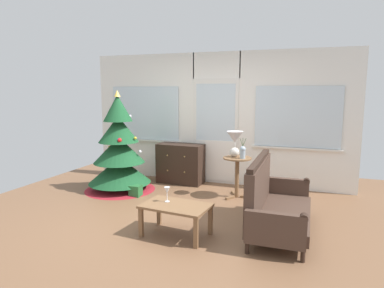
{
  "coord_description": "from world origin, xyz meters",
  "views": [
    {
      "loc": [
        1.83,
        -4.38,
        1.82
      ],
      "look_at": [
        0.05,
        0.55,
        1.0
      ],
      "focal_mm": 32.05,
      "sensor_mm": 36.0,
      "label": 1
    }
  ],
  "objects_px": {
    "flower_vase": "(243,152)",
    "coffee_table": "(176,209)",
    "settee_sofa": "(273,203)",
    "gift_box": "(136,191)",
    "table_lamp": "(235,140)",
    "wine_glass": "(167,191)",
    "christmas_tree": "(119,155)",
    "dresser_cabinet": "(181,163)",
    "side_table": "(237,169)"
  },
  "relations": [
    {
      "from": "settee_sofa",
      "to": "gift_box",
      "type": "distance_m",
      "value": 2.53
    },
    {
      "from": "side_table",
      "to": "gift_box",
      "type": "distance_m",
      "value": 1.8
    },
    {
      "from": "christmas_tree",
      "to": "wine_glass",
      "type": "relative_size",
      "value": 9.38
    },
    {
      "from": "settee_sofa",
      "to": "coffee_table",
      "type": "height_order",
      "value": "settee_sofa"
    },
    {
      "from": "settee_sofa",
      "to": "table_lamp",
      "type": "xyz_separation_m",
      "value": [
        -0.8,
        1.28,
        0.6
      ]
    },
    {
      "from": "flower_vase",
      "to": "wine_glass",
      "type": "distance_m",
      "value": 1.82
    },
    {
      "from": "dresser_cabinet",
      "to": "table_lamp",
      "type": "xyz_separation_m",
      "value": [
        1.2,
        -0.51,
        0.59
      ]
    },
    {
      "from": "coffee_table",
      "to": "wine_glass",
      "type": "xyz_separation_m",
      "value": [
        -0.15,
        0.07,
        0.2
      ]
    },
    {
      "from": "dresser_cabinet",
      "to": "settee_sofa",
      "type": "relative_size",
      "value": 0.56
    },
    {
      "from": "settee_sofa",
      "to": "table_lamp",
      "type": "bearing_deg",
      "value": 122.19
    },
    {
      "from": "christmas_tree",
      "to": "dresser_cabinet",
      "type": "relative_size",
      "value": 2.0
    },
    {
      "from": "dresser_cabinet",
      "to": "settee_sofa",
      "type": "distance_m",
      "value": 2.68
    },
    {
      "from": "christmas_tree",
      "to": "gift_box",
      "type": "distance_m",
      "value": 0.77
    },
    {
      "from": "christmas_tree",
      "to": "wine_glass",
      "type": "xyz_separation_m",
      "value": [
        1.6,
        -1.46,
        -0.11
      ]
    },
    {
      "from": "dresser_cabinet",
      "to": "table_lamp",
      "type": "bearing_deg",
      "value": -22.88
    },
    {
      "from": "christmas_tree",
      "to": "side_table",
      "type": "xyz_separation_m",
      "value": [
        2.14,
        0.28,
        -0.16
      ]
    },
    {
      "from": "settee_sofa",
      "to": "wine_glass",
      "type": "height_order",
      "value": "settee_sofa"
    },
    {
      "from": "settee_sofa",
      "to": "flower_vase",
      "type": "bearing_deg",
      "value": 118.68
    },
    {
      "from": "christmas_tree",
      "to": "flower_vase",
      "type": "distance_m",
      "value": 2.26
    },
    {
      "from": "flower_vase",
      "to": "christmas_tree",
      "type": "bearing_deg",
      "value": -174.36
    },
    {
      "from": "christmas_tree",
      "to": "side_table",
      "type": "bearing_deg",
      "value": 7.49
    },
    {
      "from": "coffee_table",
      "to": "wine_glass",
      "type": "bearing_deg",
      "value": 154.17
    },
    {
      "from": "side_table",
      "to": "gift_box",
      "type": "xyz_separation_m",
      "value": [
        -1.67,
        -0.54,
        -0.4
      ]
    },
    {
      "from": "gift_box",
      "to": "side_table",
      "type": "bearing_deg",
      "value": 17.93
    },
    {
      "from": "christmas_tree",
      "to": "wine_glass",
      "type": "height_order",
      "value": "christmas_tree"
    },
    {
      "from": "christmas_tree",
      "to": "dresser_cabinet",
      "type": "xyz_separation_m",
      "value": [
        0.88,
        0.83,
        -0.26
      ]
    },
    {
      "from": "settee_sofa",
      "to": "table_lamp",
      "type": "distance_m",
      "value": 1.63
    },
    {
      "from": "side_table",
      "to": "flower_vase",
      "type": "relative_size",
      "value": 1.99
    },
    {
      "from": "table_lamp",
      "to": "gift_box",
      "type": "bearing_deg",
      "value": -160.17
    },
    {
      "from": "coffee_table",
      "to": "gift_box",
      "type": "height_order",
      "value": "coffee_table"
    },
    {
      "from": "settee_sofa",
      "to": "gift_box",
      "type": "height_order",
      "value": "settee_sofa"
    },
    {
      "from": "christmas_tree",
      "to": "settee_sofa",
      "type": "xyz_separation_m",
      "value": [
        2.88,
        -0.96,
        -0.28
      ]
    },
    {
      "from": "gift_box",
      "to": "table_lamp",
      "type": "bearing_deg",
      "value": 19.83
    },
    {
      "from": "christmas_tree",
      "to": "settee_sofa",
      "type": "height_order",
      "value": "christmas_tree"
    },
    {
      "from": "flower_vase",
      "to": "gift_box",
      "type": "relative_size",
      "value": 1.82
    },
    {
      "from": "settee_sofa",
      "to": "flower_vase",
      "type": "xyz_separation_m",
      "value": [
        -0.64,
        1.18,
        0.44
      ]
    },
    {
      "from": "christmas_tree",
      "to": "flower_vase",
      "type": "relative_size",
      "value": 5.23
    },
    {
      "from": "dresser_cabinet",
      "to": "side_table",
      "type": "height_order",
      "value": "dresser_cabinet"
    },
    {
      "from": "coffee_table",
      "to": "table_lamp",
      "type": "bearing_deg",
      "value": 80.12
    },
    {
      "from": "side_table",
      "to": "settee_sofa",
      "type": "bearing_deg",
      "value": -58.98
    },
    {
      "from": "christmas_tree",
      "to": "coffee_table",
      "type": "relative_size",
      "value": 2.06
    },
    {
      "from": "dresser_cabinet",
      "to": "settee_sofa",
      "type": "height_order",
      "value": "settee_sofa"
    },
    {
      "from": "christmas_tree",
      "to": "flower_vase",
      "type": "bearing_deg",
      "value": 5.64
    },
    {
      "from": "dresser_cabinet",
      "to": "settee_sofa",
      "type": "xyz_separation_m",
      "value": [
        2.0,
        -1.78,
        -0.01
      ]
    },
    {
      "from": "side_table",
      "to": "flower_vase",
      "type": "distance_m",
      "value": 0.34
    },
    {
      "from": "table_lamp",
      "to": "flower_vase",
      "type": "relative_size",
      "value": 1.26
    },
    {
      "from": "flower_vase",
      "to": "coffee_table",
      "type": "bearing_deg",
      "value": -105.4
    },
    {
      "from": "flower_vase",
      "to": "table_lamp",
      "type": "bearing_deg",
      "value": 147.99
    },
    {
      "from": "settee_sofa",
      "to": "coffee_table",
      "type": "relative_size",
      "value": 1.86
    },
    {
      "from": "christmas_tree",
      "to": "table_lamp",
      "type": "bearing_deg",
      "value": 8.78
    }
  ]
}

